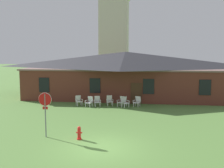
{
  "coord_description": "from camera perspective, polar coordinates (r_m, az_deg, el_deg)",
  "views": [
    {
      "loc": [
        2.35,
        -13.29,
        5.02
      ],
      "look_at": [
        -0.36,
        7.88,
        2.5
      ],
      "focal_mm": 42.05,
      "sensor_mm": 36.0,
      "label": 1
    }
  ],
  "objects": [
    {
      "name": "dome_tower",
      "position": [
        47.0,
        0.48,
        12.11
      ],
      "size": [
        5.18,
        5.18,
        20.49
      ],
      "color": "beige",
      "rests_on": "ground"
    },
    {
      "name": "lawn_chair_by_porch",
      "position": [
        25.52,
        -7.28,
        -3.52
      ],
      "size": [
        0.84,
        0.86,
        0.96
      ],
      "color": "silver",
      "rests_on": "ground"
    },
    {
      "name": "lawn_chair_right_end",
      "position": [
        24.85,
        2.1,
        -3.75
      ],
      "size": [
        0.82,
        0.85,
        0.96
      ],
      "color": "white",
      "rests_on": "ground"
    },
    {
      "name": "brick_building",
      "position": [
        30.98,
        2.92,
        2.32
      ],
      "size": [
        22.27,
        10.4,
        5.19
      ],
      "color": "brown",
      "rests_on": "ground"
    },
    {
      "name": "stop_sign",
      "position": [
        16.09,
        -14.33,
        -4.58
      ],
      "size": [
        0.81,
        0.07,
        2.71
      ],
      "color": "slate",
      "rests_on": "ground"
    },
    {
      "name": "lawn_chair_middle",
      "position": [
        25.29,
        -0.54,
        -3.57
      ],
      "size": [
        0.75,
        0.8,
        0.96
      ],
      "color": "silver",
      "rests_on": "ground"
    },
    {
      "name": "lawn_chair_left_end",
      "position": [
        25.03,
        -3.22,
        -3.68
      ],
      "size": [
        0.74,
        0.79,
        0.96
      ],
      "color": "white",
      "rests_on": "ground"
    },
    {
      "name": "ground_plane",
      "position": [
        14.4,
        -2.65,
        -13.68
      ],
      "size": [
        200.0,
        200.0,
        0.0
      ],
      "primitive_type": "plane",
      "color": "#517A38"
    },
    {
      "name": "lawn_chair_under_eave",
      "position": [
        24.91,
        5.52,
        -3.76
      ],
      "size": [
        0.78,
        0.83,
        0.96
      ],
      "color": "white",
      "rests_on": "ground"
    },
    {
      "name": "lawn_chair_near_door",
      "position": [
        24.83,
        -4.92,
        -3.78
      ],
      "size": [
        0.75,
        0.81,
        0.96
      ],
      "color": "white",
      "rests_on": "ground"
    },
    {
      "name": "lawn_chair_far_side",
      "position": [
        24.64,
        2.81,
        -3.85
      ],
      "size": [
        0.84,
        0.87,
        0.96
      ],
      "color": "white",
      "rests_on": "ground"
    },
    {
      "name": "fire_hydrant",
      "position": [
        15.66,
        -7.16,
        -10.57
      ],
      "size": [
        0.36,
        0.28,
        0.79
      ],
      "color": "red",
      "rests_on": "ground"
    }
  ]
}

